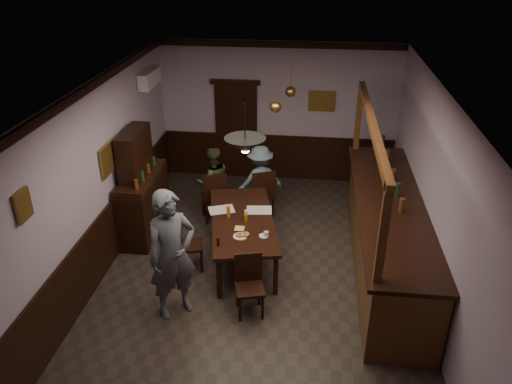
# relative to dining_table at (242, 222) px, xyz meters

# --- Properties ---
(room) EXTENTS (5.01, 8.01, 3.01)m
(room) POSITION_rel_dining_table_xyz_m (0.32, -0.76, 0.81)
(room) COLOR #2D2621
(room) RESTS_ON ground
(dining_table) EXTENTS (1.44, 2.36, 0.75)m
(dining_table) POSITION_rel_dining_table_xyz_m (0.00, 0.00, 0.00)
(dining_table) COLOR black
(dining_table) RESTS_ON ground
(chair_far_left) EXTENTS (0.57, 0.57, 1.01)m
(chair_far_left) POSITION_rel_dining_table_xyz_m (-0.69, 1.15, -0.13)
(chair_far_left) COLOR black
(chair_far_left) RESTS_ON ground
(chair_far_right) EXTENTS (0.58, 0.58, 1.03)m
(chair_far_right) POSITION_rel_dining_table_xyz_m (0.19, 1.34, -0.12)
(chair_far_right) COLOR black
(chair_far_right) RESTS_ON ground
(chair_near) EXTENTS (0.48, 0.48, 0.90)m
(chair_near) POSITION_rel_dining_table_xyz_m (0.28, -1.30, -0.19)
(chair_near) COLOR black
(chair_near) RESTS_ON ground
(chair_side) EXTENTS (0.47, 0.47, 0.90)m
(chair_side) POSITION_rel_dining_table_xyz_m (-0.86, -0.39, -0.19)
(chair_side) COLOR black
(chair_side) RESTS_ON ground
(person_standing) EXTENTS (0.84, 0.81, 1.93)m
(person_standing) POSITION_rel_dining_table_xyz_m (-0.76, -1.44, 0.28)
(person_standing) COLOR #51545C
(person_standing) RESTS_ON ground
(person_seated_left) EXTENTS (0.83, 0.77, 1.37)m
(person_seated_left) POSITION_rel_dining_table_xyz_m (-0.77, 1.42, 0.00)
(person_seated_left) COLOR #3C4127
(person_seated_left) RESTS_ON ground
(person_seated_right) EXTENTS (1.02, 0.84, 1.37)m
(person_seated_right) POSITION_rel_dining_table_xyz_m (0.11, 1.61, 0.00)
(person_seated_right) COLOR slate
(person_seated_right) RESTS_ON ground
(newspaper_left) EXTENTS (0.50, 0.43, 0.01)m
(newspaper_left) POSITION_rel_dining_table_xyz_m (-0.39, 0.25, 0.07)
(newspaper_left) COLOR silver
(newspaper_left) RESTS_ON dining_table
(newspaper_right) EXTENTS (0.45, 0.34, 0.01)m
(newspaper_right) POSITION_rel_dining_table_xyz_m (0.24, 0.31, 0.07)
(newspaper_right) COLOR silver
(newspaper_right) RESTS_ON dining_table
(napkin) EXTENTS (0.18, 0.18, 0.00)m
(napkin) POSITION_rel_dining_table_xyz_m (-0.00, -0.30, 0.07)
(napkin) COLOR #E2B953
(napkin) RESTS_ON dining_table
(saucer) EXTENTS (0.15, 0.15, 0.01)m
(saucer) POSITION_rel_dining_table_xyz_m (0.40, -0.48, 0.07)
(saucer) COLOR white
(saucer) RESTS_ON dining_table
(coffee_cup) EXTENTS (0.10, 0.10, 0.07)m
(coffee_cup) POSITION_rel_dining_table_xyz_m (0.44, -0.49, 0.11)
(coffee_cup) COLOR white
(coffee_cup) RESTS_ON saucer
(pastry_plate) EXTENTS (0.22, 0.22, 0.01)m
(pastry_plate) POSITION_rel_dining_table_xyz_m (0.05, -0.54, 0.07)
(pastry_plate) COLOR white
(pastry_plate) RESTS_ON dining_table
(pastry_ring_a) EXTENTS (0.13, 0.13, 0.04)m
(pastry_ring_a) POSITION_rel_dining_table_xyz_m (0.04, -0.54, 0.10)
(pastry_ring_a) COLOR #C68C47
(pastry_ring_a) RESTS_ON pastry_plate
(pastry_ring_b) EXTENTS (0.13, 0.13, 0.04)m
(pastry_ring_b) POSITION_rel_dining_table_xyz_m (0.12, -0.52, 0.10)
(pastry_ring_b) COLOR #C68C47
(pastry_ring_b) RESTS_ON pastry_plate
(soda_can) EXTENTS (0.07, 0.07, 0.12)m
(soda_can) POSITION_rel_dining_table_xyz_m (0.07, -0.06, 0.12)
(soda_can) COLOR gold
(soda_can) RESTS_ON dining_table
(beer_glass) EXTENTS (0.06, 0.06, 0.20)m
(beer_glass) POSITION_rel_dining_table_xyz_m (-0.23, 0.03, 0.16)
(beer_glass) COLOR #BF721E
(beer_glass) RESTS_ON dining_table
(water_glass) EXTENTS (0.06, 0.06, 0.15)m
(water_glass) POSITION_rel_dining_table_xyz_m (0.06, 0.02, 0.14)
(water_glass) COLOR silver
(water_glass) RESTS_ON dining_table
(pepper_mill) EXTENTS (0.04, 0.04, 0.14)m
(pepper_mill) POSITION_rel_dining_table_xyz_m (-0.25, -0.82, 0.13)
(pepper_mill) COLOR black
(pepper_mill) RESTS_ON dining_table
(sideboard) EXTENTS (0.53, 1.49, 1.96)m
(sideboard) POSITION_rel_dining_table_xyz_m (-1.89, 0.61, 0.10)
(sideboard) COLOR black
(sideboard) RESTS_ON ground
(bar_counter) EXTENTS (1.04, 4.48, 2.51)m
(bar_counter) POSITION_rel_dining_table_xyz_m (2.31, 0.03, -0.05)
(bar_counter) COLOR #4A2B13
(bar_counter) RESTS_ON ground
(door_back) EXTENTS (0.90, 0.06, 2.10)m
(door_back) POSITION_rel_dining_table_xyz_m (-0.58, 3.19, 0.36)
(door_back) COLOR black
(door_back) RESTS_ON ground
(ac_unit) EXTENTS (0.20, 0.85, 0.30)m
(ac_unit) POSITION_rel_dining_table_xyz_m (-2.06, 2.14, 1.76)
(ac_unit) COLOR white
(ac_unit) RESTS_ON ground
(picture_left_small) EXTENTS (0.04, 0.28, 0.36)m
(picture_left_small) POSITION_rel_dining_table_xyz_m (-2.14, -2.36, 1.46)
(picture_left_small) COLOR olive
(picture_left_small) RESTS_ON ground
(picture_left_large) EXTENTS (0.04, 0.62, 0.48)m
(picture_left_large) POSITION_rel_dining_table_xyz_m (-2.14, 0.04, 1.01)
(picture_left_large) COLOR olive
(picture_left_large) RESTS_ON ground
(picture_back) EXTENTS (0.55, 0.04, 0.42)m
(picture_back) POSITION_rel_dining_table_xyz_m (1.22, 3.20, 1.11)
(picture_back) COLOR olive
(picture_back) RESTS_ON ground
(pendant_iron) EXTENTS (0.56, 0.56, 0.76)m
(pendant_iron) POSITION_rel_dining_table_xyz_m (0.17, -0.78, 1.66)
(pendant_iron) COLOR black
(pendant_iron) RESTS_ON ground
(pendant_brass_mid) EXTENTS (0.20, 0.20, 0.81)m
(pendant_brass_mid) POSITION_rel_dining_table_xyz_m (0.42, 1.13, 1.61)
(pendant_brass_mid) COLOR #BF8C3F
(pendant_brass_mid) RESTS_ON ground
(pendant_brass_far) EXTENTS (0.20, 0.20, 0.81)m
(pendant_brass_far) POSITION_rel_dining_table_xyz_m (0.62, 2.08, 1.61)
(pendant_brass_far) COLOR #BF8C3F
(pendant_brass_far) RESTS_ON ground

